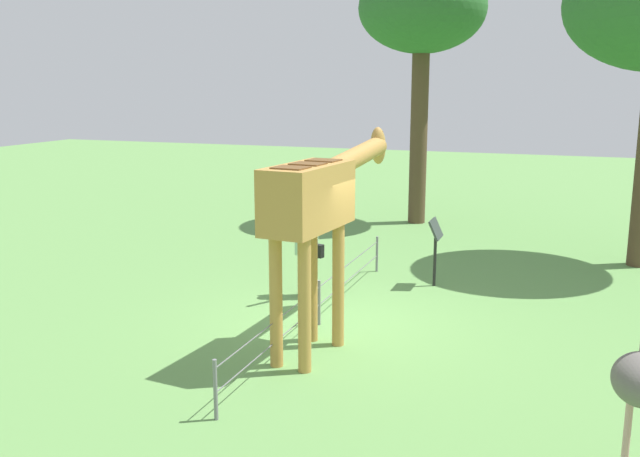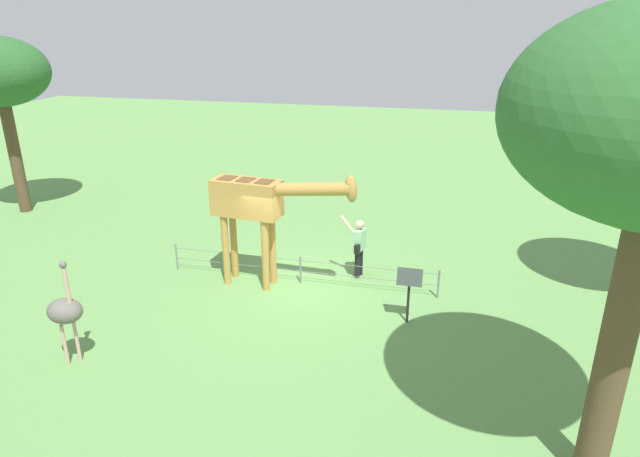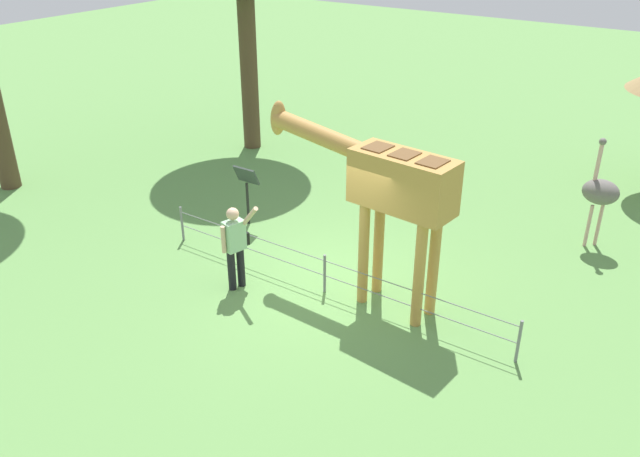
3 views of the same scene
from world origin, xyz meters
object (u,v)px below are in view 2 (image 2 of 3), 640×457
at_px(giraffe, 258,205).
at_px(visitor, 359,245).
at_px(info_sign, 409,285).
at_px(ostrich, 65,311).

relative_size(giraffe, visitor, 2.17).
xyz_separation_m(giraffe, visitor, (2.35, 1.08, -1.28)).
bearing_deg(visitor, info_sign, -54.50).
bearing_deg(ostrich, info_sign, 26.38).
distance_m(visitor, info_sign, 2.56).
relative_size(visitor, ostrich, 0.76).
height_order(giraffe, ostrich, giraffe).
bearing_deg(info_sign, ostrich, -153.62).
height_order(visitor, info_sign, visitor).
distance_m(visitor, ostrich, 7.14).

